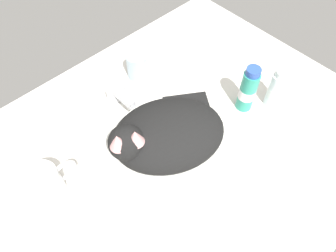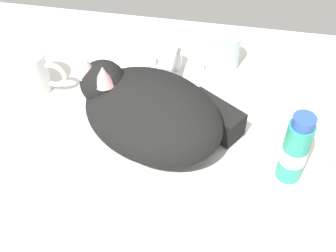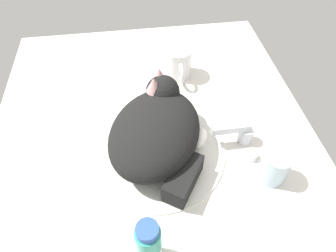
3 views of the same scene
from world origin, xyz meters
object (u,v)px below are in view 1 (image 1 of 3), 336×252
Objects in this scene: faucet at (116,96)px; coffee_mug at (45,185)px; cat at (165,134)px; mouthwash_bottle at (277,89)px; toothpaste_bottle at (248,90)px; rinse_cup at (137,66)px.

coffee_mug is at bearing -158.21° from faucet.
cat reaches higher than mouthwash_bottle.
mouthwash_bottle is at bearing -43.18° from faucet.
toothpaste_bottle is at bearing -9.89° from cat.
cat is at bearing -91.66° from faucet.
cat reaches higher than toothpaste_bottle.
mouthwash_bottle is (6.58, -4.61, -0.86)cm from toothpaste_bottle.
mouthwash_bottle is (59.02, -18.32, 1.26)cm from coffee_mug.
rinse_cup is (11.59, 24.34, -3.00)cm from cat.
rinse_cup is at bearing 19.85° from faucet.
mouthwash_bottle reaches higher than rinse_cup.
cat is 4.14× the size of rinse_cup.
coffee_mug is 1.53× the size of rinse_cup.
toothpaste_bottle is at bearing -45.05° from faucet.
mouthwash_bottle is (31.91, -9.02, -1.27)cm from cat.
mouthwash_bottle is at bearing -15.79° from cat.
toothpaste_bottle is (52.44, -13.71, 2.12)cm from coffee_mug.
cat reaches higher than faucet.
coffee_mug reaches higher than faucet.
cat is 2.35× the size of toothpaste_bottle.
toothpaste_bottle reaches higher than mouthwash_bottle.
faucet is 20.79cm from cat.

